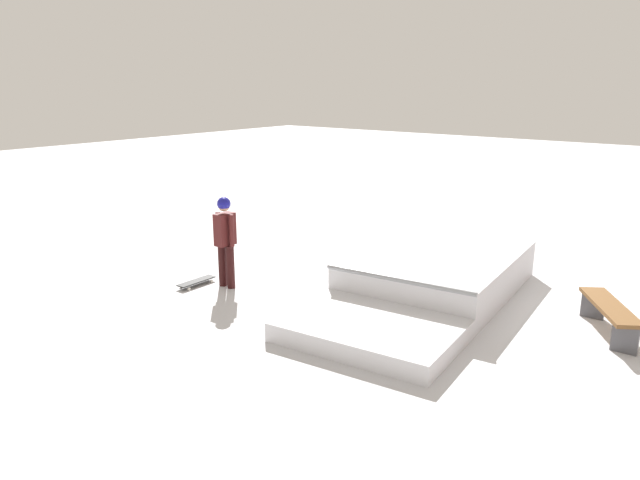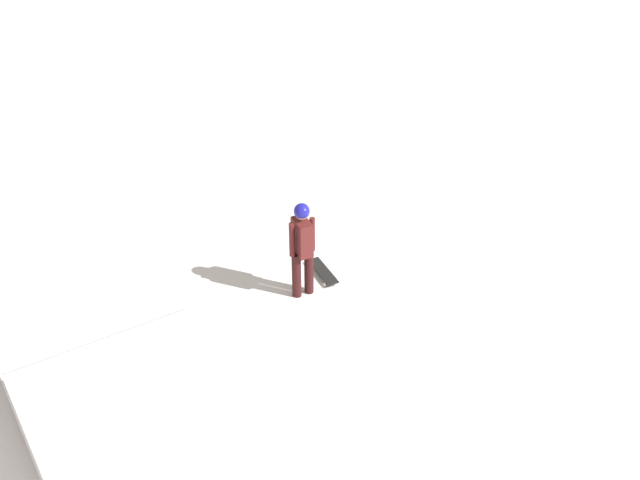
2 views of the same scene
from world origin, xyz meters
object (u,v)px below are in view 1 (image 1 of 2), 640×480
(skateboard, at_px, (196,281))
(park_bench, at_px, (609,312))
(skate_ramp, at_px, (428,280))
(skater, at_px, (225,235))

(skateboard, xyz_separation_m, park_bench, (-2.37, 6.74, 0.28))
(skateboard, bearing_deg, park_bench, -70.55)
(park_bench, bearing_deg, skate_ramp, -85.85)
(skater, bearing_deg, skate_ramp, -60.12)
(skate_ramp, xyz_separation_m, skater, (1.85, -3.26, 0.69))
(skate_ramp, bearing_deg, park_bench, 88.83)
(skater, height_order, skateboard, skater)
(skate_ramp, xyz_separation_m, skateboard, (2.15, -3.78, -0.24))
(skater, bearing_deg, park_bench, -71.33)
(skateboard, bearing_deg, skate_ramp, -60.24)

